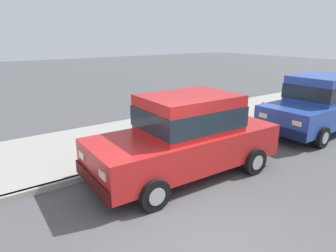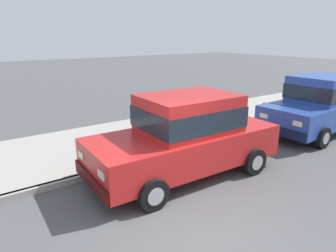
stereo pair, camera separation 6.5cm
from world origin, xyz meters
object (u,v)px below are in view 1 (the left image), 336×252
car_red_sedan (186,135)px  car_blue_sedan (319,103)px  dog_black (149,122)px  fire_hydrant (263,113)px

car_red_sedan → car_blue_sedan: 5.76m
car_red_sedan → dog_black: car_red_sedan is taller
car_blue_sedan → dog_black: size_ratio=6.16×
fire_hydrant → car_blue_sedan: bearing=29.8°
car_blue_sedan → fire_hydrant: car_blue_sedan is taller
car_red_sedan → car_blue_sedan: size_ratio=1.00×
car_blue_sedan → car_red_sedan: bearing=-90.1°
car_red_sedan → dog_black: 3.20m
car_red_sedan → fire_hydrant: 5.14m
car_blue_sedan → fire_hydrant: 1.87m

